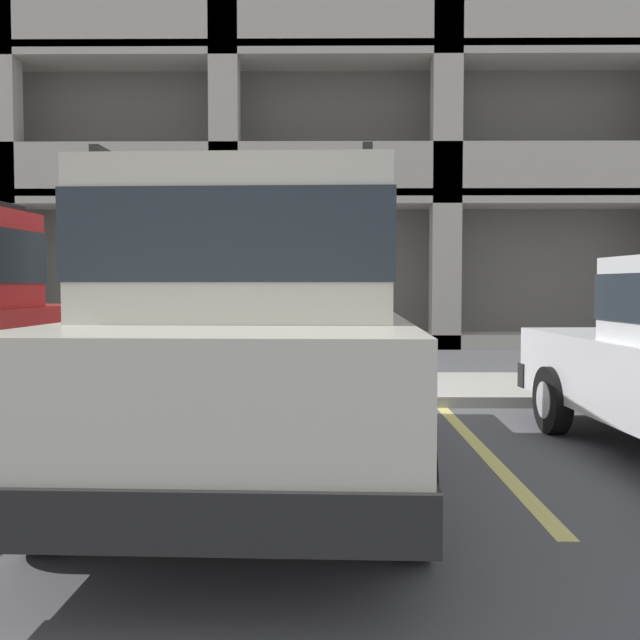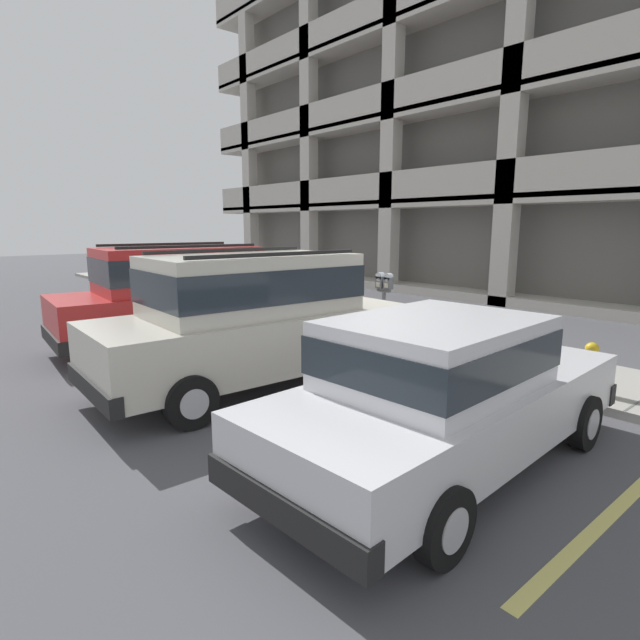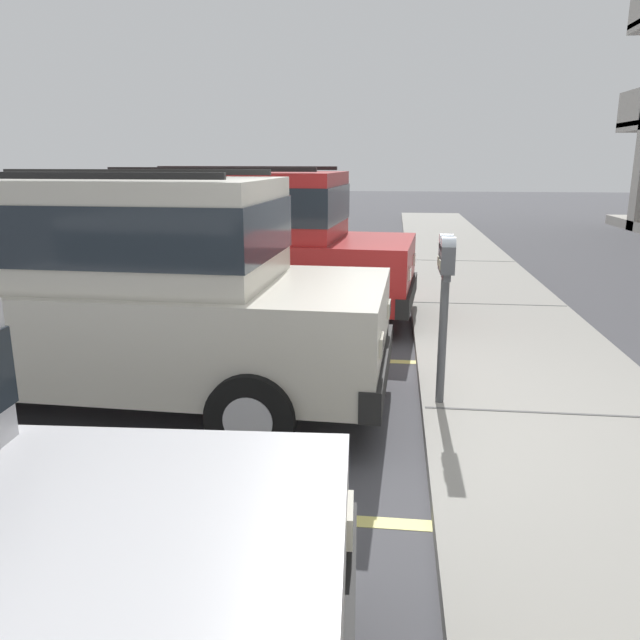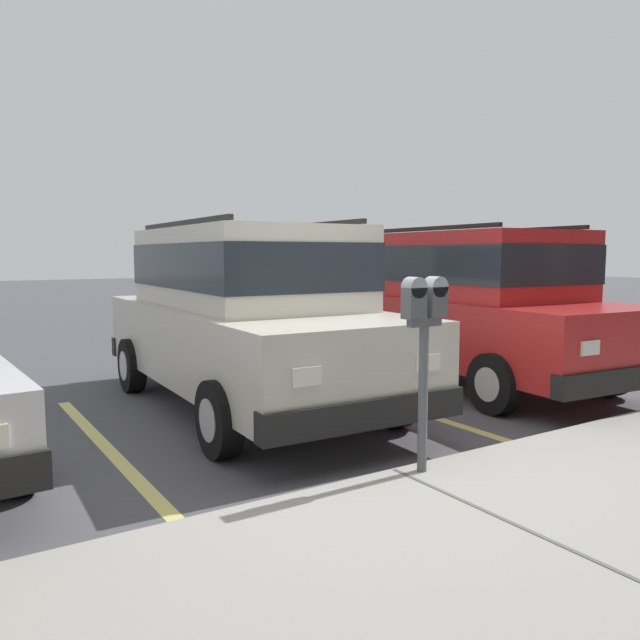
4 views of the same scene
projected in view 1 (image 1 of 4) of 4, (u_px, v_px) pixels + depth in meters
ground_plane at (297, 416)px, 7.49m from camera, size 80.00×80.00×0.10m
sidewalk at (301, 388)px, 8.78m from camera, size 40.00×2.20×0.12m
parking_stall_lines at (473, 440)px, 6.07m from camera, size 12.63×4.80×0.01m
silver_suv at (263, 320)px, 4.93m from camera, size 2.14×4.84×2.03m
parking_meter_near at (284, 299)px, 7.78m from camera, size 0.35×0.12×1.42m
parking_garage at (251, 116)px, 19.81m from camera, size 32.00×10.00×13.25m
fire_hydrant at (598, 361)px, 8.08m from camera, size 0.30×0.30×0.70m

